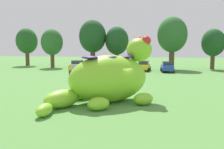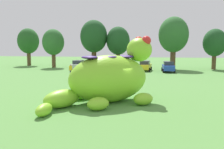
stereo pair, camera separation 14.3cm
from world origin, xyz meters
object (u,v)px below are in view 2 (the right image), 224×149
object	(u,v)px
spectator_mid_field	(71,71)
car_black	(120,66)
car_silver	(79,65)
spectator_by_cars	(87,71)
spectator_near_inflatable	(103,70)
spectator_wandering	(101,78)
giant_inflatable_creature	(109,78)
car_blue	(168,67)
car_yellow	(145,66)
car_orange	(97,66)

from	to	relation	value
spectator_mid_field	car_black	bearing A→B (deg)	60.80
car_silver	car_black	world-z (taller)	same
spectator_mid_field	spectator_by_cars	size ratio (longest dim) A/B	1.00
car_silver	spectator_mid_field	size ratio (longest dim) A/B	2.40
car_silver	spectator_mid_field	distance (m)	9.66
spectator_near_inflatable	spectator_wandering	bearing A→B (deg)	-77.72
spectator_by_cars	spectator_wandering	world-z (taller)	same
giant_inflatable_creature	car_black	size ratio (longest dim) A/B	1.99
car_blue	spectator_mid_field	xyz separation A→B (m)	(-13.07, -9.15, -0.01)
car_yellow	giant_inflatable_creature	bearing A→B (deg)	-92.80
car_black	car_blue	bearing A→B (deg)	-1.11
car_silver	car_black	size ratio (longest dim) A/B	0.98
car_orange	car_blue	bearing A→B (deg)	1.13
car_blue	car_black	bearing A→B (deg)	178.89
car_orange	spectator_wandering	size ratio (longest dim) A/B	2.46
giant_inflatable_creature	car_blue	bearing A→B (deg)	77.64
spectator_mid_field	spectator_by_cars	distance (m)	2.42
car_black	car_yellow	bearing A→B (deg)	12.44
spectator_mid_field	spectator_by_cars	bearing A→B (deg)	-9.37
car_silver	spectator_near_inflatable	xyz separation A→B (m)	(6.15, -7.34, -0.01)
car_silver	car_black	distance (m)	7.40
car_yellow	spectator_mid_field	xyz separation A→B (m)	(-9.30, -10.20, -0.01)
car_blue	spectator_near_inflatable	size ratio (longest dim) A/B	2.46
giant_inflatable_creature	spectator_by_cars	xyz separation A→B (m)	(-5.76, 12.87, -0.90)
giant_inflatable_creature	car_black	world-z (taller)	giant_inflatable_creature
car_blue	spectator_by_cars	size ratio (longest dim) A/B	2.46
spectator_by_cars	spectator_wandering	size ratio (longest dim) A/B	1.00
car_yellow	spectator_mid_field	bearing A→B (deg)	-132.35
car_orange	car_blue	size ratio (longest dim) A/B	1.00
car_black	spectator_near_inflatable	xyz separation A→B (m)	(-1.24, -7.23, -0.01)
car_orange	car_black	size ratio (longest dim) A/B	1.00
car_silver	car_yellow	size ratio (longest dim) A/B	0.97
car_yellow	spectator_near_inflatable	xyz separation A→B (m)	(-5.35, -8.14, -0.01)
car_black	spectator_by_cars	world-z (taller)	car_black
car_silver	car_black	bearing A→B (deg)	-0.87
car_black	spectator_wandering	bearing A→B (deg)	-87.42
car_orange	car_yellow	xyz separation A→B (m)	(7.99, 1.29, 0.00)
car_yellow	car_blue	distance (m)	3.91
spectator_mid_field	spectator_wandering	distance (m)	9.19
spectator_mid_field	car_orange	bearing A→B (deg)	81.65
spectator_near_inflatable	spectator_mid_field	distance (m)	4.46
car_orange	spectator_near_inflatable	world-z (taller)	car_orange
giant_inflatable_creature	spectator_wandering	bearing A→B (deg)	109.61
car_yellow	spectator_by_cars	bearing A→B (deg)	-123.10
car_blue	spectator_wandering	bearing A→B (deg)	-113.81
spectator_by_cars	spectator_near_inflatable	bearing A→B (deg)	57.64
spectator_near_inflatable	car_silver	bearing A→B (deg)	129.96
giant_inflatable_creature	spectator_mid_field	bearing A→B (deg)	121.59
giant_inflatable_creature	car_silver	xyz separation A→B (m)	(-10.35, 22.67, -0.89)
car_yellow	spectator_by_cars	distance (m)	12.65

